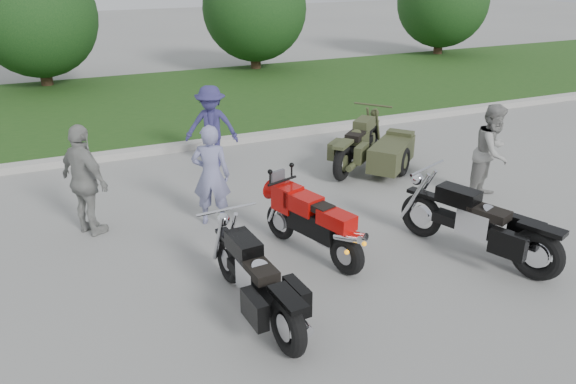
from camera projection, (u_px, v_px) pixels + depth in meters
name	position (u px, v px, depth m)	size (l,w,h in m)	color
ground	(330.00, 279.00, 7.43)	(80.00, 80.00, 0.00)	#979792
curb	(206.00, 144.00, 12.46)	(60.00, 0.30, 0.15)	#B5B2AA
grass_strip	(166.00, 102.00, 15.96)	(60.00, 8.00, 0.14)	#31551D
tree_mid_left	(36.00, 17.00, 16.85)	(3.60, 3.60, 4.00)	#3F2B1C
tree_mid_right	(255.00, 9.00, 19.42)	(3.60, 3.60, 4.00)	#3F2B1C
tree_far_right	(443.00, 1.00, 22.35)	(3.60, 3.60, 4.00)	#3F2B1C
sportbike_red	(314.00, 222.00, 7.79)	(0.77, 1.87, 0.91)	black
cruiser_left	(259.00, 284.00, 6.48)	(0.49, 2.30, 0.88)	black
cruiser_right	(483.00, 227.00, 7.76)	(1.09, 2.32, 0.94)	black
cruiser_sidecar	(377.00, 151.00, 10.93)	(2.04, 2.06, 0.91)	black
person_stripe	(211.00, 175.00, 8.67)	(0.59, 0.39, 1.62)	#8082AE
person_grey	(492.00, 152.00, 9.61)	(0.81, 0.63, 1.67)	gray
person_denim	(211.00, 127.00, 11.08)	(1.05, 0.60, 1.63)	navy
person_back	(85.00, 181.00, 8.32)	(1.01, 0.42, 1.72)	gray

